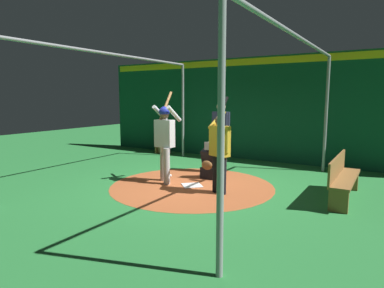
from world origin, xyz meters
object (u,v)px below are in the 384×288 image
(visitor, at_px, (220,149))
(baseball_0, at_px, (170,176))
(batter, at_px, (165,137))
(catcher, at_px, (210,164))
(bat_rack, at_px, (165,138))
(bench, at_px, (342,177))
(home_plate, at_px, (192,185))
(umpire, at_px, (221,133))

(visitor, xyz_separation_m, baseball_0, (-0.58, -1.65, -0.89))
(batter, relative_size, baseball_0, 28.51)
(catcher, distance_m, bat_rack, 4.32)
(visitor, relative_size, bench, 1.05)
(catcher, distance_m, baseball_0, 1.04)
(home_plate, distance_m, bat_rack, 4.89)
(home_plate, relative_size, batter, 0.20)
(home_plate, distance_m, bench, 3.10)
(home_plate, height_order, visitor, visitor)
(batter, relative_size, visitor, 1.06)
(bench, height_order, baseball_0, bench)
(umpire, xyz_separation_m, bat_rack, (-1.97, -3.25, -0.56))
(bench, bearing_deg, home_plate, -77.58)
(bench, relative_size, baseball_0, 25.60)
(catcher, distance_m, visitor, 1.38)
(visitor, bearing_deg, catcher, -121.79)
(home_plate, xyz_separation_m, visitor, (0.18, 0.77, 0.92))
(batter, distance_m, visitor, 1.50)
(catcher, height_order, visitor, visitor)
(batter, bearing_deg, bat_rack, -143.87)
(catcher, bearing_deg, bench, 86.87)
(home_plate, bearing_deg, bench, 102.42)
(batter, relative_size, umpire, 1.14)
(batter, xyz_separation_m, baseball_0, (-0.44, -0.17, -1.03))
(batter, height_order, baseball_0, batter)
(baseball_0, bearing_deg, bat_rack, -142.07)
(umpire, bearing_deg, batter, -21.17)
(visitor, xyz_separation_m, bat_rack, (-3.73, -4.11, -0.44))
(batter, xyz_separation_m, bat_rack, (-3.59, -2.62, -0.59))
(umpire, height_order, bat_rack, umpire)
(umpire, bearing_deg, catcher, 7.58)
(batter, relative_size, catcher, 2.30)
(bench, bearing_deg, batter, -79.27)
(home_plate, bearing_deg, bat_rack, -136.83)
(home_plate, distance_m, batter, 1.28)
(umpire, xyz_separation_m, bench, (0.92, 3.08, -0.59))
(batter, height_order, bat_rack, batter)
(batter, relative_size, bench, 1.11)
(batter, xyz_separation_m, umpire, (-1.63, 0.63, -0.03))
(catcher, bearing_deg, visitor, 36.85)
(home_plate, xyz_separation_m, bench, (-0.66, 3.00, 0.44))
(bench, bearing_deg, umpire, -106.66)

